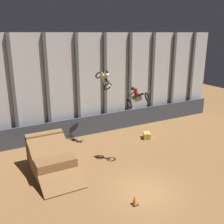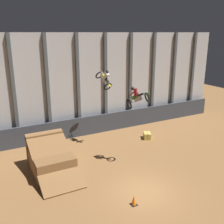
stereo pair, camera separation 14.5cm
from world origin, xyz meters
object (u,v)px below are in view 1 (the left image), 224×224
(dirt_ramp, at_px, (51,159))
(hay_bale_trackside, at_px, (147,135))
(traffic_cone_near_ramp, at_px, (135,200))
(rider_bike_right_air, at_px, (137,98))
(rider_bike_left_air, at_px, (104,79))

(dirt_ramp, relative_size, hay_bale_trackside, 4.64)
(dirt_ramp, bearing_deg, traffic_cone_near_ramp, -63.64)
(dirt_ramp, xyz_separation_m, rider_bike_right_air, (5.84, -1.88, 4.13))
(rider_bike_right_air, distance_m, hay_bale_trackside, 6.72)
(hay_bale_trackside, bearing_deg, rider_bike_left_air, 167.71)
(rider_bike_right_air, height_order, traffic_cone_near_ramp, rider_bike_right_air)
(dirt_ramp, relative_size, rider_bike_right_air, 2.86)
(rider_bike_left_air, xyz_separation_m, traffic_cone_near_ramp, (-2.38, -8.45, -5.41))
(dirt_ramp, distance_m, rider_bike_right_air, 7.40)
(rider_bike_right_air, xyz_separation_m, hay_bale_trackside, (3.45, 3.36, -4.68))
(rider_bike_left_air, bearing_deg, hay_bale_trackside, -21.67)
(dirt_ramp, height_order, hay_bale_trackside, dirt_ramp)
(rider_bike_left_air, height_order, hay_bale_trackside, rider_bike_left_air)
(rider_bike_left_air, relative_size, rider_bike_right_air, 1.06)
(rider_bike_left_air, relative_size, traffic_cone_near_ramp, 3.19)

